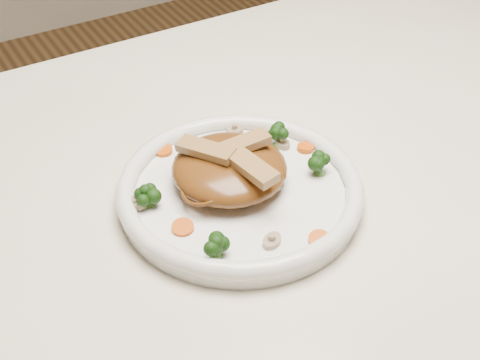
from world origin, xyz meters
TOP-DOWN VIEW (x-y plane):
  - table at (0.00, 0.00)m, footprint 1.20×0.80m
  - plate at (-0.09, -0.01)m, footprint 0.27×0.27m
  - noodle_mound at (-0.09, 0.01)m, footprint 0.13×0.13m
  - chicken_a at (-0.08, 0.01)m, footprint 0.07×0.02m
  - chicken_b at (-0.11, 0.02)m, footprint 0.05×0.07m
  - chicken_c at (-0.09, -0.02)m, footprint 0.03×0.07m
  - broccoli_0 at (-0.01, 0.04)m, footprint 0.04×0.04m
  - broccoli_1 at (-0.18, 0.02)m, footprint 0.03×0.03m
  - broccoli_2 at (-0.16, -0.08)m, footprint 0.03×0.03m
  - broccoli_3 at (0.00, -0.03)m, footprint 0.03×0.03m
  - carrot_0 at (-0.03, 0.07)m, footprint 0.02×0.02m
  - carrot_1 at (-0.17, -0.03)m, footprint 0.03×0.03m
  - carrot_2 at (0.01, 0.02)m, footprint 0.02×0.02m
  - carrot_3 at (-0.13, 0.10)m, footprint 0.02×0.02m
  - carrot_4 at (-0.06, -0.11)m, footprint 0.02×0.02m
  - mushroom_0 at (-0.10, -0.09)m, footprint 0.03×0.03m
  - mushroom_1 at (-0.01, 0.04)m, footprint 0.02×0.02m
  - mushroom_2 at (-0.20, 0.03)m, footprint 0.04×0.04m
  - mushroom_3 at (-0.04, 0.09)m, footprint 0.03×0.03m

SIDE VIEW (x-z plane):
  - table at x=0.00m, z-range 0.28..1.03m
  - plate at x=-0.09m, z-range 0.75..0.77m
  - carrot_0 at x=-0.03m, z-range 0.77..0.77m
  - carrot_1 at x=-0.17m, z-range 0.77..0.77m
  - carrot_2 at x=0.01m, z-range 0.77..0.77m
  - carrot_3 at x=-0.13m, z-range 0.77..0.77m
  - carrot_4 at x=-0.06m, z-range 0.77..0.77m
  - mushroom_0 at x=-0.10m, z-range 0.77..0.77m
  - mushroom_1 at x=-0.01m, z-range 0.77..0.77m
  - mushroom_2 at x=-0.20m, z-range 0.77..0.77m
  - mushroom_3 at x=-0.04m, z-range 0.77..0.77m
  - broccoli_1 at x=-0.18m, z-range 0.77..0.79m
  - broccoli_2 at x=-0.16m, z-range 0.77..0.79m
  - broccoli_3 at x=0.00m, z-range 0.77..0.79m
  - broccoli_0 at x=-0.01m, z-range 0.77..0.80m
  - noodle_mound at x=-0.09m, z-range 0.77..0.81m
  - chicken_b at x=-0.11m, z-range 0.80..0.81m
  - chicken_a at x=-0.08m, z-range 0.80..0.81m
  - chicken_c at x=-0.09m, z-range 0.80..0.81m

